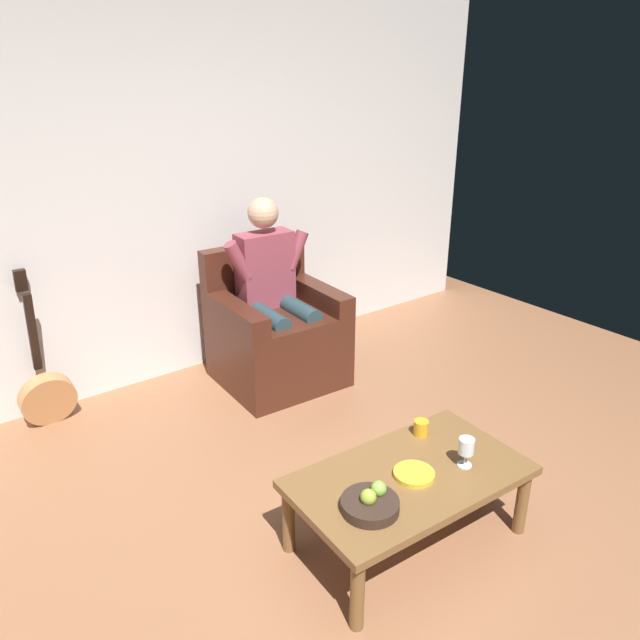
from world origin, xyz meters
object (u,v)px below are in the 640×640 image
at_px(fruit_bowl, 371,503).
at_px(candle_jar, 421,428).
at_px(guitar, 46,392).
at_px(armchair, 275,335).
at_px(coffee_table, 409,482).
at_px(person_seated, 274,287).
at_px(wine_glass_near, 466,448).
at_px(decorative_dish, 414,474).

height_order(fruit_bowl, candle_jar, fruit_bowl).
bearing_deg(guitar, armchair, 165.83).
relative_size(coffee_table, guitar, 1.13).
relative_size(person_seated, coffee_table, 1.15).
bearing_deg(wine_glass_near, fruit_bowl, -3.70).
distance_m(armchair, guitar, 1.55).
relative_size(armchair, fruit_bowl, 3.78).
height_order(wine_glass_near, fruit_bowl, wine_glass_near).
bearing_deg(coffee_table, wine_glass_near, 156.17).
bearing_deg(fruit_bowl, person_seated, -111.56).
bearing_deg(decorative_dish, coffee_table, -90.01).
bearing_deg(armchair, wine_glass_near, 87.65).
xyz_separation_m(decorative_dish, candle_jar, (-0.27, -0.23, 0.03)).
bearing_deg(decorative_dish, person_seated, -103.12).
bearing_deg(decorative_dish, guitar, -63.73).
bearing_deg(candle_jar, armchair, -95.25).
height_order(armchair, coffee_table, armchair).
relative_size(decorative_dish, candle_jar, 2.37).
bearing_deg(fruit_bowl, armchair, -111.50).
relative_size(coffee_table, wine_glass_near, 7.71).
relative_size(person_seated, wine_glass_near, 8.90).
relative_size(armchair, decorative_dish, 5.01).
bearing_deg(wine_glass_near, coffee_table, -23.83).
bearing_deg(coffee_table, person_seated, -103.29).
distance_m(armchair, wine_glass_near, 1.91).
height_order(coffee_table, guitar, guitar).
bearing_deg(candle_jar, person_seated, -95.26).
relative_size(armchair, candle_jar, 11.87).
height_order(decorative_dish, candle_jar, candle_jar).
xyz_separation_m(armchair, fruit_bowl, (0.73, 1.86, 0.08)).
height_order(person_seated, coffee_table, person_seated).
bearing_deg(guitar, candle_jar, 124.62).
bearing_deg(wine_glass_near, person_seated, -95.14).
relative_size(person_seated, fruit_bowl, 5.21).
height_order(person_seated, decorative_dish, person_seated).
distance_m(guitar, wine_glass_near, 2.64).
xyz_separation_m(person_seated, fruit_bowl, (0.73, 1.85, -0.29)).
bearing_deg(armchair, guitar, -11.38).
distance_m(armchair, coffee_table, 1.83).
distance_m(coffee_table, fruit_bowl, 0.33).
height_order(armchair, person_seated, person_seated).
xyz_separation_m(person_seated, wine_glass_near, (0.17, 1.89, -0.23)).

